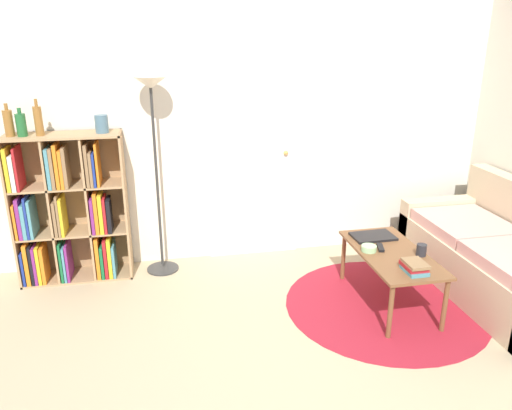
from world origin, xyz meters
TOP-DOWN VIEW (x-y plane):
  - ground_plane at (0.00, 0.00)m, footprint 14.00×14.00m
  - wall_back at (0.00, 2.25)m, footprint 7.57×0.11m
  - rug at (0.85, 1.01)m, footprint 1.59×1.59m
  - bookshelf at (-1.64, 2.03)m, footprint 0.93×0.34m
  - floor_lamp at (-0.88, 2.01)m, footprint 0.29×0.29m
  - couch at (1.91, 1.03)m, footprint 0.86×1.83m
  - coffee_table at (0.89, 1.05)m, footprint 0.50×1.00m
  - laptop at (0.86, 1.36)m, footprint 0.35×0.24m
  - bowl at (0.72, 1.11)m, footprint 0.12×0.12m
  - book_stack_on_table at (0.89, 0.71)m, footprint 0.15×0.20m
  - cup at (1.08, 0.95)m, footprint 0.08×0.08m
  - remote at (0.83, 1.13)m, footprint 0.08×0.15m
  - bottle_left at (-2.00, 2.02)m, footprint 0.07×0.07m
  - bottle_middle at (-1.90, 2.01)m, footprint 0.08×0.08m
  - bottle_right at (-1.77, 2.01)m, footprint 0.07×0.07m
  - vase_on_shelf at (-1.29, 2.03)m, footprint 0.11×0.11m

SIDE VIEW (x-z plane):
  - ground_plane at x=0.00m, z-range 0.00..0.00m
  - rug at x=0.85m, z-range 0.00..0.01m
  - couch at x=1.91m, z-range -0.14..0.72m
  - coffee_table at x=0.89m, z-range 0.17..0.62m
  - laptop at x=0.86m, z-range 0.45..0.47m
  - remote at x=0.83m, z-range 0.45..0.47m
  - bowl at x=0.72m, z-range 0.45..0.49m
  - book_stack_on_table at x=0.89m, z-range 0.45..0.52m
  - cup at x=1.08m, z-range 0.45..0.54m
  - bookshelf at x=-1.64m, z-range -0.03..1.25m
  - wall_back at x=0.00m, z-range -0.01..2.59m
  - vase_on_shelf at x=-1.29m, z-range 1.28..1.43m
  - bottle_middle at x=-1.90m, z-range 1.26..1.49m
  - bottle_left at x=-2.00m, z-range 1.26..1.52m
  - floor_lamp at x=-0.88m, z-range 0.53..2.26m
  - bottle_right at x=-1.77m, z-range 1.26..1.55m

